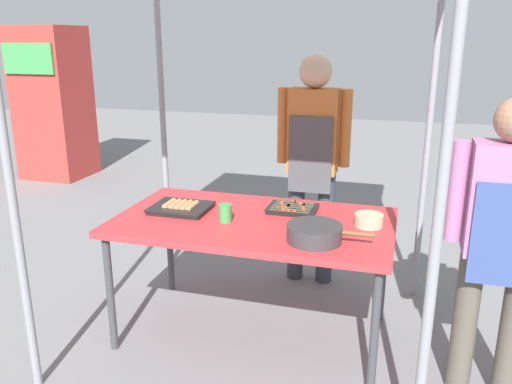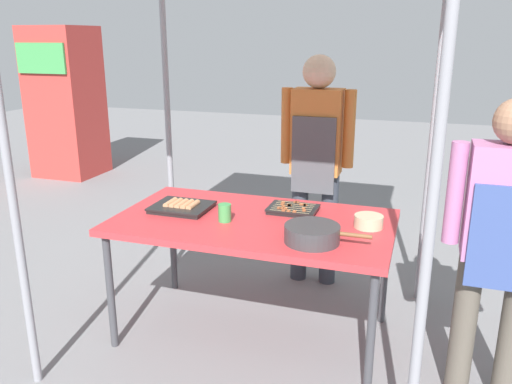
% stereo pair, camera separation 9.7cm
% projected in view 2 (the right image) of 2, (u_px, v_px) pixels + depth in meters
% --- Properties ---
extents(ground_plane, '(18.00, 18.00, 0.00)m').
position_uv_depth(ground_plane, '(253.00, 333.00, 3.21)').
color(ground_plane, slate).
extents(stall_table, '(1.60, 0.90, 0.75)m').
position_uv_depth(stall_table, '(253.00, 228.00, 3.01)').
color(stall_table, '#C63338').
rests_on(stall_table, ground).
extents(tray_grilled_sausages, '(0.35, 0.29, 0.05)m').
position_uv_depth(tray_grilled_sausages, '(182.00, 207.00, 3.15)').
color(tray_grilled_sausages, black).
rests_on(tray_grilled_sausages, stall_table).
extents(tray_meat_skewers, '(0.29, 0.21, 0.04)m').
position_uv_depth(tray_meat_skewers, '(293.00, 209.00, 3.11)').
color(tray_meat_skewers, black).
rests_on(tray_meat_skewers, stall_table).
extents(cooking_wok, '(0.45, 0.29, 0.09)m').
position_uv_depth(cooking_wok, '(312.00, 233.00, 2.64)').
color(cooking_wok, '#38383A').
rests_on(cooking_wok, stall_table).
extents(condiment_bowl, '(0.16, 0.16, 0.07)m').
position_uv_depth(condiment_bowl, '(369.00, 221.00, 2.85)').
color(condiment_bowl, '#BFB28C').
rests_on(condiment_bowl, stall_table).
extents(drink_cup_near_edge, '(0.07, 0.07, 0.10)m').
position_uv_depth(drink_cup_near_edge, '(225.00, 213.00, 2.94)').
color(drink_cup_near_edge, '#3F994C').
rests_on(drink_cup_near_edge, stall_table).
extents(vendor_woman, '(0.52, 0.23, 1.65)m').
position_uv_depth(vendor_woman, '(316.00, 153.00, 3.63)').
color(vendor_woman, '#333842').
rests_on(vendor_woman, ground).
extents(customer_nearby, '(0.52, 0.22, 1.51)m').
position_uv_depth(customer_nearby, '(502.00, 234.00, 2.39)').
color(customer_nearby, '#595147').
rests_on(customer_nearby, ground).
extents(neighbor_stall_left, '(0.77, 0.74, 1.90)m').
position_uv_depth(neighbor_stall_left, '(66.00, 102.00, 6.68)').
color(neighbor_stall_left, '#BF3833').
rests_on(neighbor_stall_left, ground).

